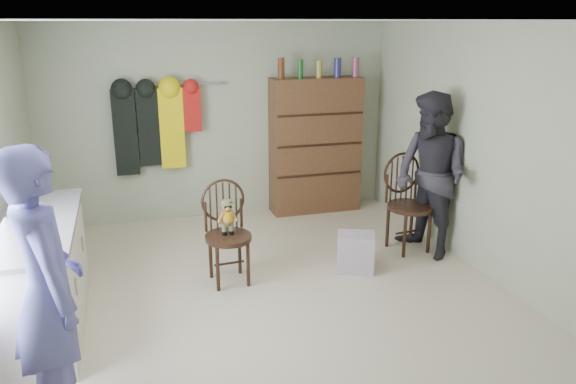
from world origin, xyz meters
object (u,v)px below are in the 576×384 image
object	(u,v)px
counter	(41,275)
dresser	(315,145)
chair_far	(407,199)
chair_front	(227,226)

from	to	relation	value
counter	dresser	xyz separation A→B (m)	(3.20, 2.30, 0.44)
chair_far	dresser	world-z (taller)	dresser
chair_far	dresser	bearing A→B (deg)	101.80
chair_front	dresser	xyz separation A→B (m)	(1.55, 1.84, 0.34)
chair_far	dresser	distance (m)	1.71
dresser	chair_far	bearing A→B (deg)	-71.14
chair_front	dresser	size ratio (longest dim) A/B	0.49
chair_front	dresser	world-z (taller)	dresser
chair_front	dresser	bearing A→B (deg)	46.32
counter	chair_front	distance (m)	1.71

